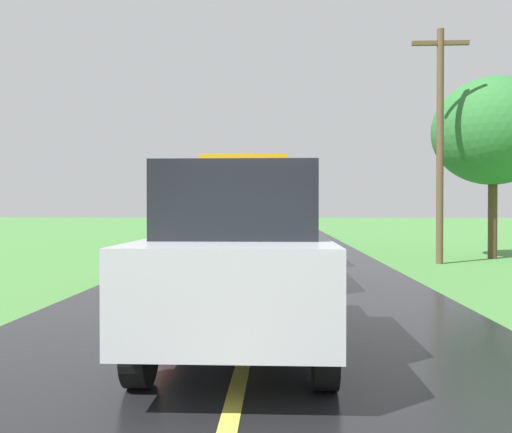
{
  "coord_description": "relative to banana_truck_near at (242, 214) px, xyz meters",
  "views": [
    {
      "loc": [
        0.35,
        -0.58,
        1.57
      ],
      "look_at": [
        -0.19,
        11.91,
        1.4
      ],
      "focal_mm": 38.04,
      "sensor_mm": 36.0,
      "label": 1
    }
  ],
  "objects": [
    {
      "name": "following_car",
      "position": [
        0.46,
        -6.85,
        -0.39
      ],
      "size": [
        1.74,
        4.1,
        1.92
      ],
      "color": "#B7BABF",
      "rests_on": "road_surface"
    },
    {
      "name": "utility_pole_roadside",
      "position": [
        5.47,
        3.22,
        2.13
      ],
      "size": [
        1.61,
        0.2,
        6.72
      ],
      "color": "brown",
      "rests_on": "ground"
    },
    {
      "name": "roadside_tree_near_left",
      "position": [
        7.62,
        4.92,
        2.57
      ],
      "size": [
        3.78,
        3.78,
        5.74
      ],
      "color": "#4C3823",
      "rests_on": "ground"
    },
    {
      "name": "banana_truck_far",
      "position": [
        0.06,
        12.7,
        0.0
      ],
      "size": [
        2.38,
        5.81,
        2.8
      ],
      "color": "#2D2D30",
      "rests_on": "road_surface"
    },
    {
      "name": "banana_truck_near",
      "position": [
        0.0,
        0.0,
        0.0
      ],
      "size": [
        2.38,
        5.82,
        2.8
      ],
      "color": "#2D2D30",
      "rests_on": "road_surface"
    }
  ]
}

